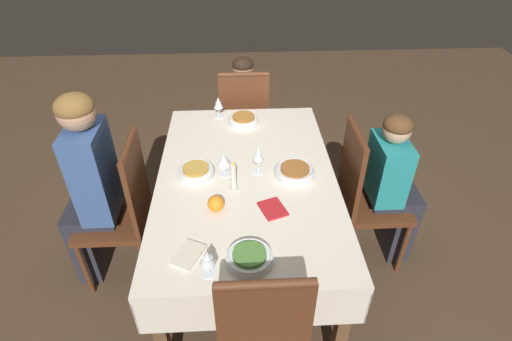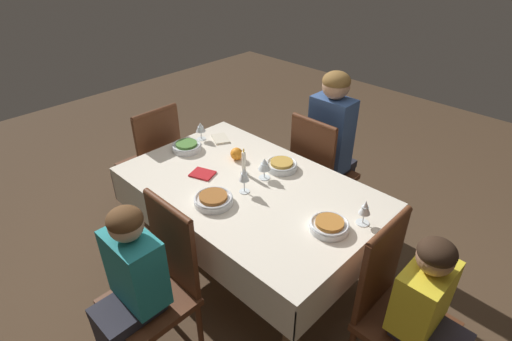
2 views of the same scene
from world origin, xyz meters
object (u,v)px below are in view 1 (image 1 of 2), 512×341
object	(u,v)px
chair_south	(365,193)
bowl_south	(295,171)
person_child_yellow	(244,108)
bowl_east	(243,119)
chair_east	(244,120)
wine_glass_north	(224,161)
bowl_west	(250,257)
chair_north	(123,208)
wine_glass_south	(258,155)
bowl_north	(196,171)
napkin_spare_side	(273,209)
wine_glass_east	(218,104)
napkin_red_folded	(188,255)
wine_glass_west	(207,259)
dining_table	(247,187)
orange_fruit	(216,203)
person_child_teal	(393,185)
person_adult_denim	(89,185)
candle_centerpiece	(234,178)

from	to	relation	value
chair_south	bowl_south	size ratio (longest dim) A/B	4.43
person_child_yellow	bowl_east	size ratio (longest dim) A/B	4.91
chair_east	wine_glass_north	distance (m)	1.06
bowl_west	bowl_east	bearing A→B (deg)	-0.09
chair_north	chair_east	distance (m)	1.25
wine_glass_south	wine_glass_north	bearing A→B (deg)	95.35
bowl_north	napkin_spare_side	xyz separation A→B (m)	(-0.31, -0.40, -0.02)
chair_east	wine_glass_east	world-z (taller)	chair_east
chair_east	napkin_red_folded	distance (m)	1.63
wine_glass_east	bowl_south	distance (m)	0.83
wine_glass_west	bowl_west	bearing A→B (deg)	-72.70
wine_glass_east	wine_glass_west	distance (m)	1.37
wine_glass_north	bowl_east	distance (m)	0.60
chair_east	wine_glass_east	bearing A→B (deg)	61.12
napkin_red_folded	bowl_south	bearing A→B (deg)	-44.25
dining_table	wine_glass_west	xyz separation A→B (m)	(-0.68, 0.18, 0.18)
wine_glass_west	orange_fruit	bearing A→B (deg)	-2.84
dining_table	person_child_teal	size ratio (longest dim) A/B	1.48
chair_north	bowl_south	bearing A→B (deg)	88.81
chair_south	wine_glass_east	bearing A→B (deg)	55.43
person_child_yellow	wine_glass_west	world-z (taller)	person_child_yellow
person_child_teal	wine_glass_west	xyz separation A→B (m)	(-0.75, 1.08, 0.26)
wine_glass_east	person_adult_denim	bearing A→B (deg)	133.63
bowl_south	wine_glass_east	bearing A→B (deg)	31.97
wine_glass_north	orange_fruit	bearing A→B (deg)	172.59
person_child_teal	dining_table	bearing A→B (deg)	94.63
chair_north	bowl_north	distance (m)	0.51
person_adult_denim	candle_centerpiece	distance (m)	0.83
napkin_red_folded	bowl_east	bearing A→B (deg)	-13.13
dining_table	candle_centerpiece	size ratio (longest dim) A/B	8.68
person_adult_denim	wine_glass_east	bearing A→B (deg)	133.63
wine_glass_east	candle_centerpiece	size ratio (longest dim) A/B	0.81
dining_table	bowl_south	distance (m)	0.29
bowl_north	orange_fruit	xyz separation A→B (m)	(-0.30, -0.12, 0.01)
wine_glass_north	candle_centerpiece	xyz separation A→B (m)	(-0.13, -0.05, -0.03)
bowl_north	candle_centerpiece	xyz separation A→B (m)	(-0.13, -0.21, 0.04)
dining_table	bowl_west	bearing A→B (deg)	179.38
wine_glass_east	wine_glass_south	world-z (taller)	wine_glass_south
bowl_west	wine_glass_west	size ratio (longest dim) A/B	1.53
dining_table	bowl_north	bearing A→B (deg)	86.15
person_adult_denim	wine_glass_east	xyz separation A→B (m)	(0.68, -0.71, 0.14)
person_child_teal	wine_glass_east	world-z (taller)	person_child_teal
chair_north	wine_glass_north	bearing A→B (deg)	90.43
chair_east	napkin_red_folded	bearing A→B (deg)	79.69
person_child_yellow	wine_glass_south	xyz separation A→B (m)	(-1.16, -0.06, 0.31)
person_adult_denim	bowl_south	size ratio (longest dim) A/B	5.70
dining_table	person_adult_denim	bearing A→B (deg)	89.38
dining_table	wine_glass_east	distance (m)	0.73
chair_north	bowl_south	distance (m)	1.03
person_adult_denim	person_child_teal	size ratio (longest dim) A/B	1.19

